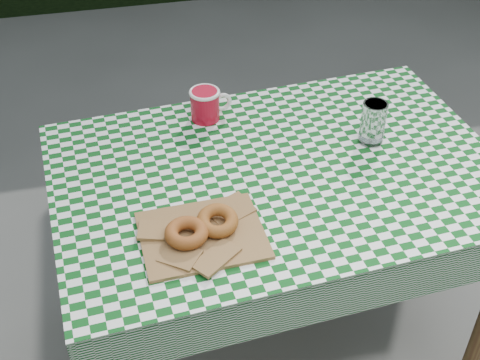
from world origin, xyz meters
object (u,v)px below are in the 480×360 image
paper_bag (202,234)px  coffee_mug (205,105)px  table (275,262)px  drinking_glass (373,123)px

paper_bag → coffee_mug: coffee_mug is taller
table → drinking_glass: bearing=9.4°
paper_bag → table: bearing=39.9°
table → coffee_mug: 0.55m
table → coffee_mug: (-0.16, 0.31, 0.43)m
coffee_mug → paper_bag: bearing=-106.6°
table → coffee_mug: bearing=112.7°
paper_bag → drinking_glass: 0.65m
table → drinking_glass: 0.55m
table → drinking_glass: (0.31, 0.08, 0.45)m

